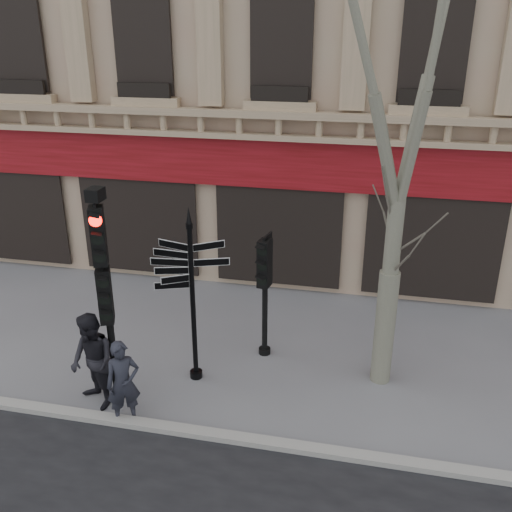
% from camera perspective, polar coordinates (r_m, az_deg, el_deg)
% --- Properties ---
extents(ground, '(80.00, 80.00, 0.00)m').
position_cam_1_polar(ground, '(11.92, -2.13, -13.45)').
color(ground, slate).
rests_on(ground, ground).
extents(kerb, '(80.00, 0.25, 0.12)m').
position_cam_1_polar(kerb, '(10.82, -4.05, -17.44)').
color(kerb, '#98958F').
rests_on(kerb, ground).
extents(fingerpost, '(1.83, 1.83, 3.78)m').
position_cam_1_polar(fingerpost, '(11.18, -6.50, -1.14)').
color(fingerpost, black).
rests_on(fingerpost, ground).
extents(traffic_signal_main, '(0.57, 0.50, 4.33)m').
position_cam_1_polar(traffic_signal_main, '(10.76, -14.95, -1.63)').
color(traffic_signal_main, black).
rests_on(traffic_signal_main, ground).
extents(traffic_signal_secondary, '(0.51, 0.40, 2.77)m').
position_cam_1_polar(traffic_signal_secondary, '(12.20, 0.91, -1.99)').
color(traffic_signal_secondary, black).
rests_on(traffic_signal_secondary, ground).
extents(plane_tree, '(3.61, 3.61, 9.58)m').
position_cam_1_polar(plane_tree, '(10.41, 15.48, 20.27)').
color(plane_tree, gray).
rests_on(plane_tree, ground).
extents(pedestrian_a, '(0.74, 0.68, 1.70)m').
position_cam_1_polar(pedestrian_a, '(10.96, -13.14, -12.29)').
color(pedestrian_a, '#21222C').
rests_on(pedestrian_a, ground).
extents(pedestrian_b, '(1.21, 1.16, 1.96)m').
position_cam_1_polar(pedestrian_b, '(11.47, -16.03, -10.12)').
color(pedestrian_b, black).
rests_on(pedestrian_b, ground).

